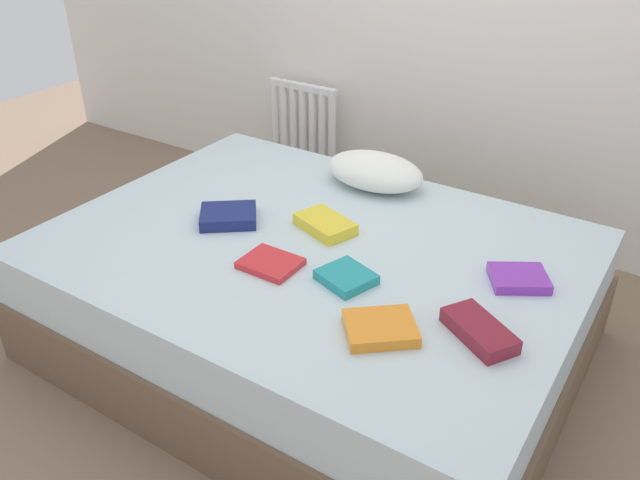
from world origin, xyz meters
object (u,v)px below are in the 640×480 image
object	(u,v)px
pillow	(375,171)
radiator	(303,133)
textbook_navy	(228,216)
textbook_maroon	(479,330)
textbook_red	(270,263)
textbook_orange	(380,328)
textbook_yellow	(325,224)
textbook_teal	(346,277)
bed	(313,296)
textbook_purple	(519,278)

from	to	relation	value
pillow	radiator	bearing A→B (deg)	141.86
textbook_navy	textbook_maroon	world-z (taller)	same
textbook_navy	radiator	bearing A→B (deg)	73.57
textbook_red	textbook_maroon	distance (m)	0.76
pillow	textbook_red	bearing A→B (deg)	-89.15
textbook_orange	pillow	bearing A→B (deg)	79.87
textbook_maroon	textbook_yellow	bearing A→B (deg)	-170.64
textbook_teal	textbook_maroon	size ratio (longest dim) A/B	0.71
radiator	textbook_orange	xyz separation A→B (m)	(1.34, -1.55, 0.14)
bed	radiator	xyz separation A→B (m)	(-0.87, 1.20, 0.13)
pillow	textbook_maroon	xyz separation A→B (m)	(0.77, -0.76, -0.05)
textbook_red	textbook_teal	bearing A→B (deg)	13.15
textbook_maroon	pillow	bearing A→B (deg)	167.41
textbook_yellow	radiator	bearing A→B (deg)	147.68
textbook_orange	textbook_red	bearing A→B (deg)	126.57
radiator	textbook_yellow	xyz separation A→B (m)	(0.86, -1.10, 0.15)
textbook_orange	textbook_teal	distance (m)	0.30
bed	textbook_maroon	xyz separation A→B (m)	(0.73, -0.21, 0.28)
pillow	textbook_red	distance (m)	0.78
textbook_navy	textbook_purple	bearing A→B (deg)	-27.90
radiator	textbook_purple	world-z (taller)	radiator
radiator	textbook_orange	distance (m)	2.06
pillow	textbook_maroon	distance (m)	1.08
textbook_navy	textbook_teal	distance (m)	0.63
pillow	textbook_yellow	bearing A→B (deg)	-86.24
textbook_yellow	textbook_red	size ratio (longest dim) A/B	1.17
pillow	textbook_navy	xyz separation A→B (m)	(-0.33, -0.60, -0.05)
bed	textbook_orange	world-z (taller)	textbook_orange
textbook_navy	textbook_red	bearing A→B (deg)	-65.48
textbook_teal	textbook_maroon	world-z (taller)	textbook_maroon
textbook_yellow	textbook_maroon	xyz separation A→B (m)	(0.74, -0.31, 0.00)
bed	textbook_red	distance (m)	0.35
textbook_purple	textbook_teal	distance (m)	0.59
textbook_yellow	textbook_red	xyz separation A→B (m)	(-0.02, -0.33, -0.01)
textbook_maroon	textbook_teal	bearing A→B (deg)	-152.90
textbook_navy	textbook_teal	bearing A→B (deg)	-48.49
textbook_red	textbook_teal	world-z (taller)	textbook_teal
bed	pillow	xyz separation A→B (m)	(-0.04, 0.55, 0.33)
textbook_orange	textbook_yellow	xyz separation A→B (m)	(-0.49, 0.45, 0.00)
bed	textbook_yellow	distance (m)	0.29
textbook_teal	pillow	bearing A→B (deg)	130.30
radiator	textbook_yellow	distance (m)	1.40
textbook_orange	textbook_red	distance (m)	0.52
textbook_orange	textbook_yellow	bearing A→B (deg)	97.21
bed	textbook_navy	bearing A→B (deg)	-171.79
bed	textbook_teal	world-z (taller)	textbook_teal
textbook_purple	textbook_navy	xyz separation A→B (m)	(-1.11, -0.20, 0.01)
textbook_red	textbook_maroon	xyz separation A→B (m)	(0.76, 0.02, 0.01)
textbook_purple	textbook_maroon	xyz separation A→B (m)	(-0.01, -0.35, 0.01)
textbook_purple	textbook_navy	size ratio (longest dim) A/B	0.86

